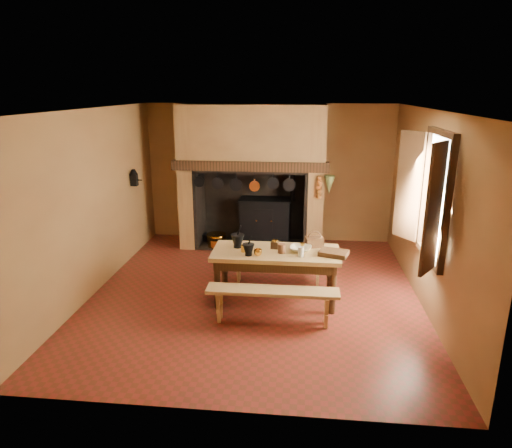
{
  "coord_description": "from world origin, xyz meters",
  "views": [
    {
      "loc": [
        0.69,
        -6.51,
        3.08
      ],
      "look_at": [
        -0.02,
        0.3,
        1.04
      ],
      "focal_mm": 32.0,
      "sensor_mm": 36.0,
      "label": 1
    }
  ],
  "objects_px": {
    "work_table": "(276,259)",
    "coffee_grinder": "(275,244)",
    "wicker_basket": "(314,241)",
    "mixing_bowl": "(301,249)",
    "iron_range": "(265,220)",
    "bench_front": "(272,298)"
  },
  "relations": [
    {
      "from": "bench_front",
      "to": "wicker_basket",
      "type": "bearing_deg",
      "value": 59.03
    },
    {
      "from": "iron_range",
      "to": "bench_front",
      "type": "xyz_separation_m",
      "value": [
        0.38,
        -3.37,
        -0.11
      ]
    },
    {
      "from": "work_table",
      "to": "bench_front",
      "type": "relative_size",
      "value": 1.04
    },
    {
      "from": "iron_range",
      "to": "wicker_basket",
      "type": "bearing_deg",
      "value": -69.06
    },
    {
      "from": "work_table",
      "to": "coffee_grinder",
      "type": "bearing_deg",
      "value": 101.56
    },
    {
      "from": "iron_range",
      "to": "bench_front",
      "type": "distance_m",
      "value": 3.4
    },
    {
      "from": "iron_range",
      "to": "work_table",
      "type": "relative_size",
      "value": 0.86
    },
    {
      "from": "mixing_bowl",
      "to": "wicker_basket",
      "type": "relative_size",
      "value": 1.09
    },
    {
      "from": "coffee_grinder",
      "to": "bench_front",
      "type": "bearing_deg",
      "value": -78.98
    },
    {
      "from": "work_table",
      "to": "bench_front",
      "type": "xyz_separation_m",
      "value": [
        -0.0,
        -0.68,
        -0.3
      ]
    },
    {
      "from": "bench_front",
      "to": "coffee_grinder",
      "type": "relative_size",
      "value": 10.66
    },
    {
      "from": "coffee_grinder",
      "to": "mixing_bowl",
      "type": "distance_m",
      "value": 0.39
    },
    {
      "from": "bench_front",
      "to": "coffee_grinder",
      "type": "distance_m",
      "value": 0.93
    },
    {
      "from": "wicker_basket",
      "to": "iron_range",
      "type": "bearing_deg",
      "value": 99.55
    },
    {
      "from": "bench_front",
      "to": "coffee_grinder",
      "type": "height_order",
      "value": "coffee_grinder"
    },
    {
      "from": "wicker_basket",
      "to": "work_table",
      "type": "bearing_deg",
      "value": -167.29
    },
    {
      "from": "mixing_bowl",
      "to": "coffee_grinder",
      "type": "bearing_deg",
      "value": 165.64
    },
    {
      "from": "work_table",
      "to": "coffee_grinder",
      "type": "relative_size",
      "value": 11.08
    },
    {
      "from": "coffee_grinder",
      "to": "wicker_basket",
      "type": "height_order",
      "value": "wicker_basket"
    },
    {
      "from": "iron_range",
      "to": "wicker_basket",
      "type": "xyz_separation_m",
      "value": [
        0.93,
        -2.44,
        0.4
      ]
    },
    {
      "from": "mixing_bowl",
      "to": "iron_range",
      "type": "bearing_deg",
      "value": 105.29
    },
    {
      "from": "bench_front",
      "to": "coffee_grinder",
      "type": "xyz_separation_m",
      "value": [
        -0.02,
        0.79,
        0.49
      ]
    }
  ]
}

